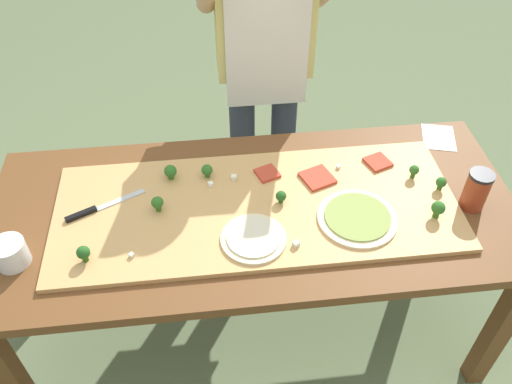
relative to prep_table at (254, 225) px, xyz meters
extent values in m
plane|color=#60704C|center=(0.00, 0.00, -0.67)|extent=(8.00, 8.00, 0.00)
cube|color=brown|center=(-0.89, -0.35, -0.31)|extent=(0.07, 0.07, 0.73)
cube|color=brown|center=(0.89, -0.35, -0.31)|extent=(0.07, 0.07, 0.73)
cube|color=brown|center=(-0.89, 0.35, -0.31)|extent=(0.07, 0.07, 0.73)
cube|color=brown|center=(0.89, 0.35, -0.31)|extent=(0.07, 0.07, 0.73)
cube|color=brown|center=(0.00, 0.00, 0.07)|extent=(1.89, 0.82, 0.04)
cube|color=tan|center=(0.01, -0.01, 0.10)|extent=(1.42, 0.57, 0.02)
cube|color=#B7BABF|center=(-0.47, 0.07, 0.11)|extent=(0.17, 0.10, 0.00)
cube|color=black|center=(-0.60, 0.01, 0.12)|extent=(0.11, 0.06, 0.02)
cylinder|color=beige|center=(-0.02, -0.16, 0.12)|extent=(0.22, 0.22, 0.01)
cylinder|color=beige|center=(-0.02, -0.16, 0.12)|extent=(0.18, 0.18, 0.01)
cylinder|color=beige|center=(0.34, -0.11, 0.12)|extent=(0.28, 0.28, 0.01)
cylinder|color=#899E4C|center=(0.34, -0.11, 0.12)|extent=(0.23, 0.23, 0.01)
cube|color=#BC3D28|center=(0.50, 0.16, 0.12)|extent=(0.11, 0.11, 0.01)
cube|color=#BC3D28|center=(0.07, 0.15, 0.12)|extent=(0.10, 0.10, 0.01)
cube|color=#BC3D28|center=(0.25, 0.10, 0.12)|extent=(0.14, 0.14, 0.01)
cylinder|color=#2C5915|center=(0.09, 0.00, 0.12)|extent=(0.02, 0.02, 0.02)
sphere|color=#23561E|center=(0.09, 0.00, 0.14)|extent=(0.04, 0.04, 0.04)
cylinder|color=#366618|center=(-0.29, 0.17, 0.12)|extent=(0.02, 0.02, 0.02)
sphere|color=#2D6623|center=(-0.29, 0.17, 0.15)|extent=(0.05, 0.05, 0.05)
cylinder|color=#366618|center=(0.62, -0.13, 0.12)|extent=(0.02, 0.02, 0.03)
sphere|color=#2D6623|center=(0.62, -0.13, 0.15)|extent=(0.05, 0.05, 0.05)
cylinder|color=#366618|center=(0.60, 0.07, 0.12)|extent=(0.02, 0.02, 0.02)
sphere|color=#2D6623|center=(0.60, 0.07, 0.15)|extent=(0.04, 0.04, 0.04)
cylinder|color=#2C5915|center=(-0.57, -0.19, 0.12)|extent=(0.02, 0.02, 0.02)
sphere|color=#23561E|center=(-0.57, -0.19, 0.15)|extent=(0.04, 0.04, 0.04)
cylinder|color=#366618|center=(0.68, 0.00, 0.12)|extent=(0.02, 0.02, 0.02)
sphere|color=#2D6623|center=(0.68, 0.00, 0.14)|extent=(0.04, 0.04, 0.04)
cylinder|color=#366618|center=(-0.16, 0.16, 0.12)|extent=(0.02, 0.02, 0.02)
sphere|color=#2D6623|center=(-0.16, 0.16, 0.14)|extent=(0.04, 0.04, 0.04)
cylinder|color=#366618|center=(-0.34, 0.01, 0.12)|extent=(0.02, 0.02, 0.02)
sphere|color=#2D6623|center=(-0.34, 0.01, 0.15)|extent=(0.04, 0.04, 0.04)
cube|color=white|center=(-0.15, 0.11, 0.12)|extent=(0.02, 0.02, 0.02)
cube|color=silver|center=(-0.42, -0.19, 0.12)|extent=(0.02, 0.02, 0.01)
cube|color=silver|center=(0.11, -0.21, 0.12)|extent=(0.03, 0.03, 0.02)
cube|color=white|center=(0.34, 0.15, 0.12)|extent=(0.02, 0.02, 0.01)
cube|color=white|center=(-0.06, 0.14, 0.12)|extent=(0.02, 0.02, 0.02)
cylinder|color=white|center=(-0.80, -0.15, 0.14)|extent=(0.11, 0.11, 0.09)
cylinder|color=white|center=(-0.80, -0.15, 0.12)|extent=(0.10, 0.10, 0.05)
cylinder|color=#99381E|center=(0.77, -0.08, 0.16)|extent=(0.08, 0.08, 0.14)
cylinder|color=black|center=(0.77, -0.08, 0.24)|extent=(0.09, 0.09, 0.01)
cube|color=white|center=(0.80, 0.31, 0.09)|extent=(0.17, 0.20, 0.00)
cylinder|color=#333847|center=(0.02, 0.71, -0.22)|extent=(0.12, 0.12, 0.90)
cylinder|color=#333847|center=(0.22, 0.71, -0.22)|extent=(0.12, 0.12, 0.90)
cube|color=#D1C670|center=(0.12, 0.71, 0.50)|extent=(0.40, 0.20, 0.55)
cube|color=silver|center=(0.12, 0.60, 0.42)|extent=(0.34, 0.01, 0.60)
camera|label=1|loc=(-0.14, -1.30, 1.44)|focal=36.95mm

